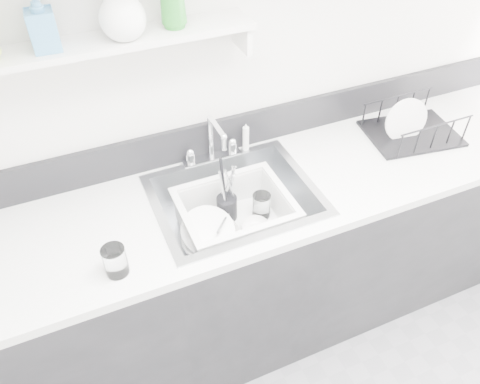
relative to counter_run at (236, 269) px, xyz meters
name	(u,v)px	position (x,y,z in m)	size (l,w,h in m)	color
room_shell	(419,155)	(0.00, -0.80, 1.22)	(3.50, 3.00, 2.60)	silver
counter_run	(236,269)	(0.00, 0.00, 0.00)	(3.20, 0.62, 0.92)	black
backsplash	(208,139)	(0.00, 0.30, 0.54)	(3.20, 0.02, 0.16)	black
sink	(235,212)	(0.00, 0.00, 0.37)	(0.64, 0.52, 0.20)	silver
faucet	(212,149)	(0.00, 0.25, 0.52)	(0.26, 0.18, 0.23)	silver
side_sprayer	(246,137)	(0.16, 0.25, 0.53)	(0.03, 0.03, 0.14)	silver
wall_shelf	(106,45)	(-0.35, 0.23, 1.05)	(1.00, 0.16, 0.12)	silver
wash_tub	(235,216)	(-0.01, -0.03, 0.38)	(0.44, 0.36, 0.17)	silver
plate_stack	(210,235)	(-0.13, -0.05, 0.33)	(0.26, 0.26, 0.10)	white
utensil_cup	(227,206)	(-0.02, 0.05, 0.37)	(0.09, 0.09, 0.29)	black
ladle	(216,220)	(-0.08, 0.01, 0.34)	(0.25, 0.09, 0.07)	silver
tumbler_in_tub	(261,205)	(0.12, 0.00, 0.36)	(0.08, 0.08, 0.11)	white
tumbler_counter	(115,261)	(-0.51, -0.19, 0.51)	(0.08, 0.08, 0.11)	white
dish_rack	(414,122)	(0.91, 0.06, 0.53)	(0.40, 0.30, 0.14)	black
bowl_small	(255,228)	(0.06, -0.07, 0.32)	(0.11, 0.11, 0.04)	white
soap_bottle_b	(41,21)	(-0.52, 0.22, 1.16)	(0.08, 0.08, 0.18)	teal
soap_bottle_c	(121,9)	(-0.28, 0.21, 1.16)	(0.15, 0.15, 0.19)	white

